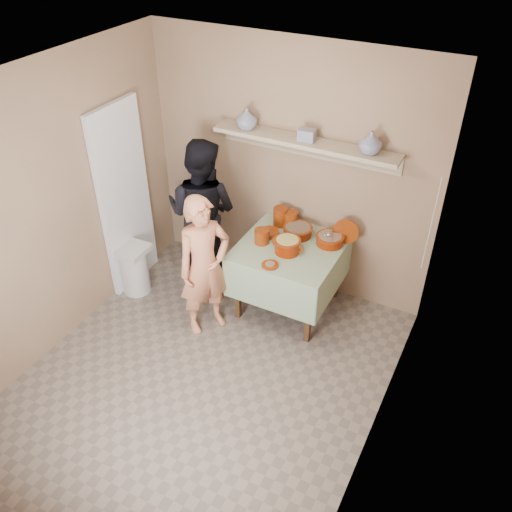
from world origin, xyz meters
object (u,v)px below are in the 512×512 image
Objects in this scene: person_cook at (205,266)px; trash_bin at (134,269)px; person_helper at (202,213)px; serving_table at (290,256)px; cazuela_rice at (287,245)px.

person_cook is 1.08m from trash_bin.
person_cook is 0.82m from person_helper.
trash_bin is (-0.97, 0.11, -0.44)m from person_cook.
serving_table is at bearing 17.95° from trash_bin.
serving_table is (0.59, 0.62, -0.08)m from person_cook.
cazuela_rice is at bearing 14.46° from trash_bin.
person_cook is 0.81m from cazuela_rice.
trash_bin is (-0.53, -0.57, -0.53)m from person_helper.
cazuela_rice is 1.72m from trash_bin.
serving_table is 1.74× the size of trash_bin.
serving_table is 1.69m from trash_bin.
person_helper is 1.68× the size of serving_table.
cazuela_rice is at bearing -17.78° from person_cook.
cazuela_rice is (1.05, -0.16, 0.03)m from person_helper.
trash_bin is at bearing -162.05° from serving_table.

